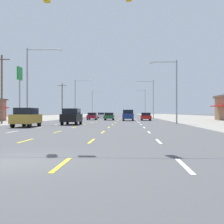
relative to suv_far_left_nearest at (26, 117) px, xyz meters
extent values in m
plane|color=#4C4C4F|center=(6.86, 43.24, -1.03)|extent=(572.00, 572.00, 0.00)
cube|color=gray|center=(-17.89, 43.24, -1.02)|extent=(28.00, 440.00, 0.01)
cube|color=gray|center=(31.61, 43.24, -1.02)|extent=(28.00, 440.00, 0.01)
cube|color=white|center=(1.61, -8.26, -1.02)|extent=(0.14, 2.60, 0.01)
cube|color=white|center=(1.61, -0.76, -1.02)|extent=(0.14, 2.60, 0.01)
cube|color=white|center=(1.61, 6.74, -1.02)|extent=(0.14, 2.60, 0.01)
cube|color=white|center=(1.61, 14.24, -1.02)|extent=(0.14, 2.60, 0.01)
cube|color=white|center=(1.61, 21.74, -1.02)|extent=(0.14, 2.60, 0.01)
cube|color=white|center=(1.61, 29.24, -1.02)|extent=(0.14, 2.60, 0.01)
cube|color=white|center=(1.61, 36.74, -1.02)|extent=(0.14, 2.60, 0.01)
cube|color=white|center=(1.61, 44.24, -1.02)|extent=(0.14, 2.60, 0.01)
cube|color=white|center=(1.61, 51.74, -1.02)|extent=(0.14, 2.60, 0.01)
cube|color=white|center=(1.61, 59.24, -1.02)|extent=(0.14, 2.60, 0.01)
cube|color=white|center=(1.61, 66.74, -1.02)|extent=(0.14, 2.60, 0.01)
cube|color=white|center=(1.61, 74.24, -1.02)|extent=(0.14, 2.60, 0.01)
cube|color=white|center=(1.61, 81.74, -1.02)|extent=(0.14, 2.60, 0.01)
cube|color=white|center=(1.61, 89.24, -1.02)|extent=(0.14, 2.60, 0.01)
cube|color=white|center=(1.61, 96.74, -1.02)|extent=(0.14, 2.60, 0.01)
cube|color=white|center=(1.61, 104.24, -1.02)|extent=(0.14, 2.60, 0.01)
cube|color=white|center=(1.61, 111.74, -1.02)|extent=(0.14, 2.60, 0.01)
cube|color=white|center=(1.61, 119.24, -1.02)|extent=(0.14, 2.60, 0.01)
cube|color=white|center=(1.61, 126.74, -1.02)|extent=(0.14, 2.60, 0.01)
cube|color=white|center=(1.61, 134.24, -1.02)|extent=(0.14, 2.60, 0.01)
cube|color=white|center=(1.61, 141.74, -1.02)|extent=(0.14, 2.60, 0.01)
cube|color=white|center=(1.61, 149.24, -1.02)|extent=(0.14, 2.60, 0.01)
cube|color=white|center=(1.61, 156.74, -1.02)|extent=(0.14, 2.60, 0.01)
cube|color=white|center=(1.61, 164.24, -1.02)|extent=(0.14, 2.60, 0.01)
cube|color=white|center=(1.61, 171.74, -1.02)|extent=(0.14, 2.60, 0.01)
cube|color=white|center=(1.61, 179.24, -1.02)|extent=(0.14, 2.60, 0.01)
cube|color=white|center=(1.61, 186.74, -1.02)|extent=(0.14, 2.60, 0.01)
cube|color=white|center=(1.61, 194.24, -1.02)|extent=(0.14, 2.60, 0.01)
cube|color=yellow|center=(5.11, -15.76, -1.02)|extent=(0.14, 2.60, 0.01)
cube|color=yellow|center=(5.11, -8.26, -1.02)|extent=(0.14, 2.60, 0.01)
cube|color=yellow|center=(5.11, -0.76, -1.02)|extent=(0.14, 2.60, 0.01)
cube|color=yellow|center=(5.11, 6.74, -1.02)|extent=(0.14, 2.60, 0.01)
cube|color=yellow|center=(5.11, 14.24, -1.02)|extent=(0.14, 2.60, 0.01)
cube|color=yellow|center=(5.11, 21.74, -1.02)|extent=(0.14, 2.60, 0.01)
cube|color=yellow|center=(5.11, 29.24, -1.02)|extent=(0.14, 2.60, 0.01)
cube|color=yellow|center=(5.11, 36.74, -1.02)|extent=(0.14, 2.60, 0.01)
cube|color=yellow|center=(5.11, 44.24, -1.02)|extent=(0.14, 2.60, 0.01)
cube|color=yellow|center=(5.11, 51.74, -1.02)|extent=(0.14, 2.60, 0.01)
cube|color=yellow|center=(5.11, 59.24, -1.02)|extent=(0.14, 2.60, 0.01)
cube|color=yellow|center=(5.11, 66.74, -1.02)|extent=(0.14, 2.60, 0.01)
cube|color=yellow|center=(5.11, 74.24, -1.02)|extent=(0.14, 2.60, 0.01)
cube|color=yellow|center=(5.11, 81.74, -1.02)|extent=(0.14, 2.60, 0.01)
cube|color=yellow|center=(5.11, 89.24, -1.02)|extent=(0.14, 2.60, 0.01)
cube|color=yellow|center=(5.11, 96.74, -1.02)|extent=(0.14, 2.60, 0.01)
cube|color=yellow|center=(5.11, 104.24, -1.02)|extent=(0.14, 2.60, 0.01)
cube|color=yellow|center=(5.11, 111.74, -1.02)|extent=(0.14, 2.60, 0.01)
cube|color=yellow|center=(5.11, 119.24, -1.02)|extent=(0.14, 2.60, 0.01)
cube|color=yellow|center=(5.11, 126.74, -1.02)|extent=(0.14, 2.60, 0.01)
cube|color=yellow|center=(5.11, 134.24, -1.02)|extent=(0.14, 2.60, 0.01)
cube|color=yellow|center=(5.11, 141.74, -1.02)|extent=(0.14, 2.60, 0.01)
cube|color=yellow|center=(5.11, 149.24, -1.02)|extent=(0.14, 2.60, 0.01)
cube|color=yellow|center=(5.11, 156.74, -1.02)|extent=(0.14, 2.60, 0.01)
cube|color=yellow|center=(5.11, 164.24, -1.02)|extent=(0.14, 2.60, 0.01)
cube|color=yellow|center=(5.11, 171.74, -1.02)|extent=(0.14, 2.60, 0.01)
cube|color=yellow|center=(5.11, 179.24, -1.02)|extent=(0.14, 2.60, 0.01)
cube|color=yellow|center=(5.11, 186.74, -1.02)|extent=(0.14, 2.60, 0.01)
cube|color=yellow|center=(5.11, 194.24, -1.02)|extent=(0.14, 2.60, 0.01)
cube|color=yellow|center=(8.61, -23.26, -1.02)|extent=(0.14, 2.60, 0.01)
cube|color=yellow|center=(8.61, -15.76, -1.02)|extent=(0.14, 2.60, 0.01)
cube|color=yellow|center=(8.61, -8.26, -1.02)|extent=(0.14, 2.60, 0.01)
cube|color=yellow|center=(8.61, -0.76, -1.02)|extent=(0.14, 2.60, 0.01)
cube|color=yellow|center=(8.61, 6.74, -1.02)|extent=(0.14, 2.60, 0.01)
cube|color=yellow|center=(8.61, 14.24, -1.02)|extent=(0.14, 2.60, 0.01)
cube|color=yellow|center=(8.61, 21.74, -1.02)|extent=(0.14, 2.60, 0.01)
cube|color=yellow|center=(8.61, 29.24, -1.02)|extent=(0.14, 2.60, 0.01)
cube|color=yellow|center=(8.61, 36.74, -1.02)|extent=(0.14, 2.60, 0.01)
cube|color=yellow|center=(8.61, 44.24, -1.02)|extent=(0.14, 2.60, 0.01)
cube|color=yellow|center=(8.61, 51.74, -1.02)|extent=(0.14, 2.60, 0.01)
cube|color=yellow|center=(8.61, 59.24, -1.02)|extent=(0.14, 2.60, 0.01)
cube|color=yellow|center=(8.61, 66.74, -1.02)|extent=(0.14, 2.60, 0.01)
cube|color=yellow|center=(8.61, 74.24, -1.02)|extent=(0.14, 2.60, 0.01)
cube|color=yellow|center=(8.61, 81.74, -1.02)|extent=(0.14, 2.60, 0.01)
cube|color=yellow|center=(8.61, 89.24, -1.02)|extent=(0.14, 2.60, 0.01)
cube|color=yellow|center=(8.61, 96.74, -1.02)|extent=(0.14, 2.60, 0.01)
cube|color=yellow|center=(8.61, 104.24, -1.02)|extent=(0.14, 2.60, 0.01)
cube|color=yellow|center=(8.61, 111.74, -1.02)|extent=(0.14, 2.60, 0.01)
cube|color=yellow|center=(8.61, 119.24, -1.02)|extent=(0.14, 2.60, 0.01)
cube|color=yellow|center=(8.61, 126.74, -1.02)|extent=(0.14, 2.60, 0.01)
cube|color=yellow|center=(8.61, 134.24, -1.02)|extent=(0.14, 2.60, 0.01)
cube|color=yellow|center=(8.61, 141.74, -1.02)|extent=(0.14, 2.60, 0.01)
cube|color=yellow|center=(8.61, 149.24, -1.02)|extent=(0.14, 2.60, 0.01)
cube|color=yellow|center=(8.61, 156.74, -1.02)|extent=(0.14, 2.60, 0.01)
cube|color=yellow|center=(8.61, 164.24, -1.02)|extent=(0.14, 2.60, 0.01)
cube|color=yellow|center=(8.61, 171.74, -1.02)|extent=(0.14, 2.60, 0.01)
cube|color=yellow|center=(8.61, 179.24, -1.02)|extent=(0.14, 2.60, 0.01)
cube|color=yellow|center=(8.61, 186.74, -1.02)|extent=(0.14, 2.60, 0.01)
cube|color=yellow|center=(8.61, 194.24, -1.02)|extent=(0.14, 2.60, 0.01)
cube|color=white|center=(12.11, -23.26, -1.02)|extent=(0.14, 2.60, 0.01)
cube|color=white|center=(12.11, -15.76, -1.02)|extent=(0.14, 2.60, 0.01)
cube|color=white|center=(12.11, -8.26, -1.02)|extent=(0.14, 2.60, 0.01)
cube|color=white|center=(12.11, -0.76, -1.02)|extent=(0.14, 2.60, 0.01)
cube|color=white|center=(12.11, 6.74, -1.02)|extent=(0.14, 2.60, 0.01)
cube|color=white|center=(12.11, 14.24, -1.02)|extent=(0.14, 2.60, 0.01)
cube|color=white|center=(12.11, 21.74, -1.02)|extent=(0.14, 2.60, 0.01)
cube|color=white|center=(12.11, 29.24, -1.02)|extent=(0.14, 2.60, 0.01)
cube|color=white|center=(12.11, 36.74, -1.02)|extent=(0.14, 2.60, 0.01)
cube|color=white|center=(12.11, 44.24, -1.02)|extent=(0.14, 2.60, 0.01)
cube|color=white|center=(12.11, 51.74, -1.02)|extent=(0.14, 2.60, 0.01)
cube|color=white|center=(12.11, 59.24, -1.02)|extent=(0.14, 2.60, 0.01)
cube|color=white|center=(12.11, 66.74, -1.02)|extent=(0.14, 2.60, 0.01)
cube|color=white|center=(12.11, 74.24, -1.02)|extent=(0.14, 2.60, 0.01)
cube|color=white|center=(12.11, 81.74, -1.02)|extent=(0.14, 2.60, 0.01)
cube|color=white|center=(12.11, 89.24, -1.02)|extent=(0.14, 2.60, 0.01)
cube|color=white|center=(12.11, 96.74, -1.02)|extent=(0.14, 2.60, 0.01)
cube|color=white|center=(12.11, 104.24, -1.02)|extent=(0.14, 2.60, 0.01)
cube|color=white|center=(12.11, 111.74, -1.02)|extent=(0.14, 2.60, 0.01)
cube|color=white|center=(12.11, 119.24, -1.02)|extent=(0.14, 2.60, 0.01)
cube|color=white|center=(12.11, 126.74, -1.02)|extent=(0.14, 2.60, 0.01)
cube|color=white|center=(12.11, 134.24, -1.02)|extent=(0.14, 2.60, 0.01)
cube|color=white|center=(12.11, 141.74, -1.02)|extent=(0.14, 2.60, 0.01)
cube|color=white|center=(12.11, 149.24, -1.02)|extent=(0.14, 2.60, 0.01)
cube|color=white|center=(12.11, 156.74, -1.02)|extent=(0.14, 2.60, 0.01)
cube|color=white|center=(12.11, 164.24, -1.02)|extent=(0.14, 2.60, 0.01)
cube|color=white|center=(12.11, 171.74, -1.02)|extent=(0.14, 2.60, 0.01)
cube|color=white|center=(12.11, 179.24, -1.02)|extent=(0.14, 2.60, 0.01)
cube|color=white|center=(12.11, 186.74, -1.02)|extent=(0.14, 2.60, 0.01)
cube|color=white|center=(12.11, 194.24, -1.02)|extent=(0.14, 2.60, 0.01)
cube|color=#B28C33|center=(0.00, 0.01, -0.19)|extent=(1.98, 4.90, 0.92)
cube|color=black|center=(0.00, -0.04, 0.61)|extent=(1.82, 2.70, 0.68)
cylinder|color=black|center=(-0.84, 1.71, -0.65)|extent=(0.26, 0.76, 0.76)
cylinder|color=black|center=(0.84, 1.71, -0.65)|extent=(0.26, 0.76, 0.76)
cylinder|color=black|center=(-0.84, -1.69, -0.65)|extent=(0.26, 0.76, 0.76)
cylinder|color=black|center=(0.84, -1.69, -0.65)|extent=(0.26, 0.76, 0.76)
cube|color=black|center=(3.61, 6.23, -0.19)|extent=(1.98, 4.90, 0.92)
cube|color=black|center=(3.61, 6.18, 0.61)|extent=(1.82, 2.70, 0.68)
cylinder|color=black|center=(2.77, 7.93, -0.65)|extent=(0.26, 0.76, 0.76)
cylinder|color=black|center=(4.45, 7.93, -0.65)|extent=(0.26, 0.76, 0.76)
cylinder|color=black|center=(2.77, 4.53, -0.65)|extent=(0.26, 0.76, 0.76)
cylinder|color=black|center=(4.45, 4.53, -0.65)|extent=(0.26, 0.76, 0.76)
cube|color=navy|center=(10.51, 25.25, -0.19)|extent=(1.98, 4.90, 0.92)
cube|color=black|center=(10.51, 25.20, 0.61)|extent=(1.82, 2.70, 0.68)
cylinder|color=black|center=(9.67, 26.95, -0.65)|extent=(0.26, 0.76, 0.76)
cylinder|color=black|center=(11.35, 26.95, -0.65)|extent=(0.26, 0.76, 0.76)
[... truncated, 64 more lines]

